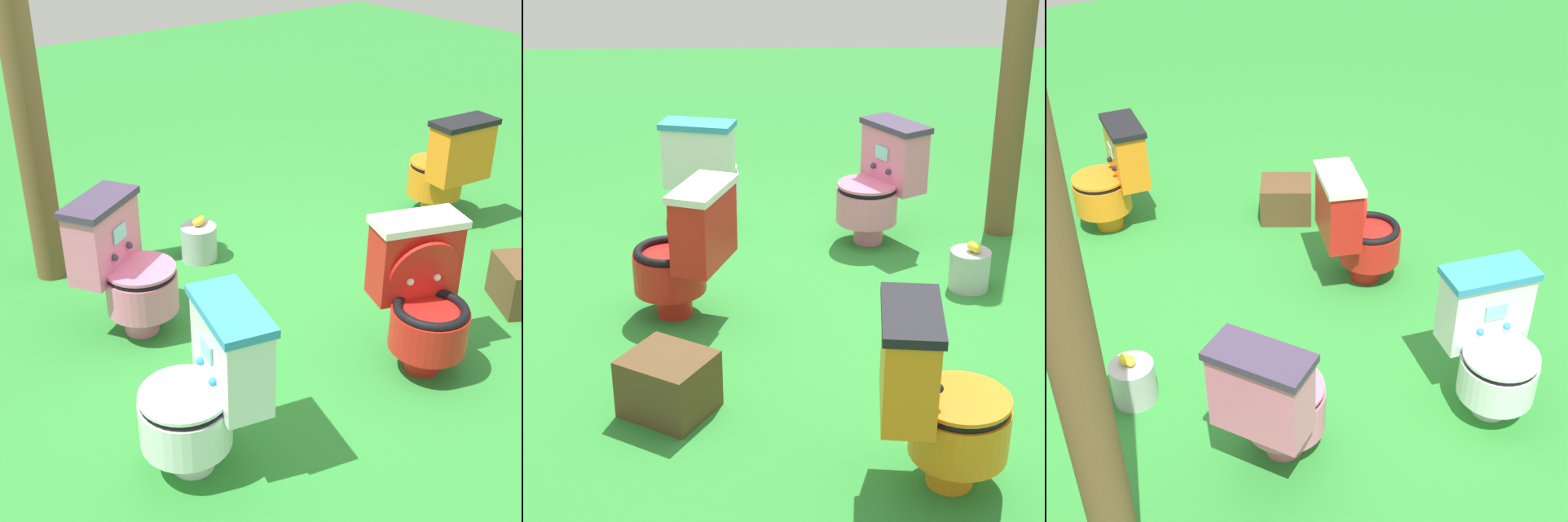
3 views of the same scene
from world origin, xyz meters
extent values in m
plane|color=#2D8433|center=(0.00, 0.00, 0.00)|extent=(14.00, 14.00, 0.00)
cylinder|color=orange|center=(1.50, 0.45, 0.07)|extent=(0.20, 0.20, 0.14)
cylinder|color=orange|center=(1.50, 0.47, 0.24)|extent=(0.41, 0.41, 0.20)
torus|color=black|center=(1.50, 0.47, 0.35)|extent=(0.39, 0.39, 0.04)
cylinder|color=black|center=(1.50, 0.47, 0.30)|extent=(0.26, 0.26, 0.01)
cube|color=orange|center=(1.48, 0.27, 0.51)|extent=(0.43, 0.23, 0.37)
cube|color=black|center=(1.48, 0.27, 0.71)|extent=(0.45, 0.26, 0.04)
cube|color=#8CE0E5|center=(1.49, 0.37, 0.56)|extent=(0.11, 0.02, 0.08)
cylinder|color=orange|center=(1.50, 0.47, 0.37)|extent=(0.40, 0.40, 0.02)
sphere|color=black|center=(1.42, 0.38, 0.46)|extent=(0.04, 0.04, 0.04)
sphere|color=black|center=(1.56, 0.36, 0.46)|extent=(0.04, 0.04, 0.04)
cylinder|color=white|center=(-1.14, -0.60, 0.07)|extent=(0.22, 0.22, 0.14)
cylinder|color=white|center=(-1.16, -0.60, 0.24)|extent=(0.44, 0.44, 0.20)
torus|color=black|center=(-1.16, -0.60, 0.35)|extent=(0.43, 0.43, 0.04)
cylinder|color=#338CBF|center=(-1.16, -0.60, 0.30)|extent=(0.29, 0.29, 0.01)
cube|color=white|center=(-0.97, -0.64, 0.51)|extent=(0.28, 0.44, 0.37)
cube|color=#338CBF|center=(-0.97, -0.64, 0.71)|extent=(0.31, 0.47, 0.04)
cube|color=#8CE0E5|center=(-1.06, -0.62, 0.56)|extent=(0.03, 0.11, 0.08)
cylinder|color=white|center=(-1.16, -0.60, 0.37)|extent=(0.43, 0.43, 0.02)
sphere|color=#338CBF|center=(-1.08, -0.69, 0.46)|extent=(0.04, 0.04, 0.04)
sphere|color=#338CBF|center=(-1.05, -0.55, 0.46)|extent=(0.04, 0.04, 0.04)
cylinder|color=red|center=(0.11, -0.71, 0.07)|extent=(0.23, 0.23, 0.14)
cylinder|color=red|center=(0.10, -0.73, 0.24)|extent=(0.47, 0.47, 0.20)
torus|color=black|center=(0.10, -0.73, 0.35)|extent=(0.45, 0.45, 0.04)
cylinder|color=white|center=(0.10, -0.73, 0.30)|extent=(0.31, 0.31, 0.01)
cube|color=red|center=(0.17, -0.54, 0.51)|extent=(0.45, 0.32, 0.37)
cube|color=white|center=(0.17, -0.54, 0.71)|extent=(0.48, 0.35, 0.04)
cube|color=#8CE0E5|center=(0.13, -0.64, 0.56)|extent=(0.11, 0.04, 0.08)
cylinder|color=red|center=(0.13, -0.64, 0.49)|extent=(0.36, 0.20, 0.35)
sphere|color=white|center=(0.20, -0.67, 0.46)|extent=(0.04, 0.04, 0.04)
sphere|color=white|center=(0.06, -0.62, 0.46)|extent=(0.04, 0.04, 0.04)
cylinder|color=pink|center=(-0.83, 0.39, 0.07)|extent=(0.25, 0.25, 0.14)
cylinder|color=pink|center=(-0.82, 0.37, 0.24)|extent=(0.51, 0.51, 0.20)
torus|color=black|center=(-0.82, 0.37, 0.35)|extent=(0.49, 0.49, 0.04)
cylinder|color=#3F334C|center=(-0.82, 0.37, 0.30)|extent=(0.33, 0.33, 0.01)
cube|color=pink|center=(-0.93, 0.54, 0.51)|extent=(0.45, 0.38, 0.37)
cube|color=#3F334C|center=(-0.93, 0.54, 0.71)|extent=(0.48, 0.41, 0.04)
cube|color=#8CE0E5|center=(-0.87, 0.46, 0.56)|extent=(0.10, 0.07, 0.08)
cylinder|color=pink|center=(-0.82, 0.37, 0.37)|extent=(0.50, 0.50, 0.02)
sphere|color=#3F334C|center=(-0.81, 0.49, 0.46)|extent=(0.04, 0.04, 0.04)
sphere|color=#3F334C|center=(-0.93, 0.42, 0.46)|extent=(0.04, 0.04, 0.04)
cylinder|color=brown|center=(-0.98, 1.24, 1.02)|extent=(0.18, 0.18, 2.04)
cube|color=brown|center=(0.99, -0.66, 0.13)|extent=(0.44, 0.45, 0.26)
cylinder|color=#B7B7BF|center=(-0.17, 0.87, 0.11)|extent=(0.22, 0.22, 0.22)
ellipsoid|color=yellow|center=(-0.14, 0.89, 0.25)|extent=(0.07, 0.05, 0.05)
ellipsoid|color=yellow|center=(-0.16, 0.87, 0.25)|extent=(0.07, 0.05, 0.05)
ellipsoid|color=yellow|center=(-0.17, 0.87, 0.25)|extent=(0.07, 0.05, 0.05)
camera|label=1|loc=(-2.25, -2.54, 2.19)|focal=50.29mm
camera|label=2|loc=(4.22, -0.24, 2.16)|focal=61.42mm
camera|label=3|loc=(-2.93, 1.52, 2.70)|focal=51.24mm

